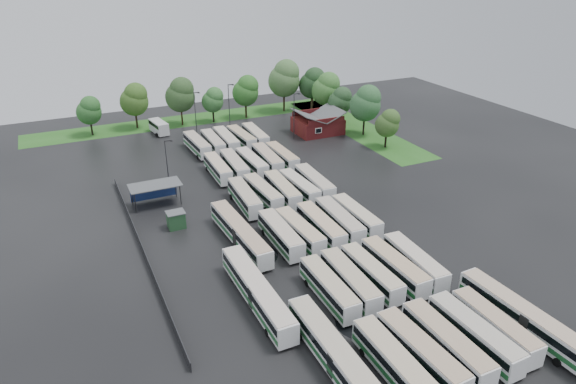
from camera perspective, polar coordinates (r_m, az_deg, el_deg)
name	(u,v)px	position (r m, az deg, el deg)	size (l,w,h in m)	color
ground	(311,243)	(73.43, 2.59, -5.66)	(160.00, 160.00, 0.00)	black
brick_building	(318,125)	(117.66, 3.33, 7.45)	(10.07, 8.60, 5.39)	maroon
wash_shed	(155,187)	(85.89, -14.59, 0.54)	(8.20, 4.20, 3.58)	#2D2D30
utility_hut	(176,220)	(78.41, -12.33, -3.03)	(2.70, 2.20, 2.62)	#1D4624
grass_strip_north	(197,119)	(130.05, -10.07, 7.99)	(80.00, 10.00, 0.01)	#27611D
grass_strip_east	(355,127)	(123.14, 7.44, 7.19)	(10.00, 50.00, 0.01)	#27611D
west_fence	(142,247)	(73.94, -15.93, -5.94)	(0.10, 50.00, 1.20)	#2D2D30
bus_r0c0	(394,363)	(52.94, 11.70, -18.12)	(2.54, 11.47, 3.19)	silver
bus_r0c1	(421,353)	(54.56, 14.52, -16.90)	(2.93, 11.61, 3.21)	silver
bus_r0c2	(446,343)	(56.26, 17.19, -15.75)	(2.50, 11.64, 3.24)	silver
bus_r0c3	(474,334)	(58.28, 19.97, -14.60)	(2.73, 11.61, 3.22)	silver
bus_r0c4	(495,326)	(60.21, 21.98, -13.64)	(2.42, 10.99, 3.06)	silver
bus_r1c0	(329,288)	(61.60, 4.55, -10.58)	(2.51, 11.12, 3.09)	silver
bus_r1c1	(350,281)	(62.99, 6.87, -9.75)	(2.89, 11.48, 3.17)	silver
bus_r1c2	(371,273)	(64.78, 9.23, -8.89)	(2.40, 11.00, 3.06)	silver
bus_r1c3	(394,267)	(66.31, 11.72, -8.15)	(2.65, 11.56, 3.21)	silver
bus_r1c4	(415,262)	(67.95, 13.90, -7.53)	(2.93, 11.41, 3.15)	silver
bus_r2c0	(281,234)	(71.93, -0.83, -4.74)	(2.60, 11.42, 3.17)	silver
bus_r2c1	(299,231)	(72.84, 1.27, -4.36)	(2.91, 11.26, 3.10)	silver
bus_r2c2	(321,226)	(74.15, 3.64, -3.79)	(2.62, 11.52, 3.20)	silver
bus_r2c3	(339,221)	(75.76, 5.71, -3.18)	(2.96, 11.73, 3.24)	silver
bus_r2c4	(356,216)	(77.48, 7.57, -2.68)	(2.41, 11.10, 3.09)	silver
bus_r3c0	(245,197)	(82.80, -4.85, -0.60)	(2.95, 11.38, 3.14)	silver
bus_r3c1	(263,192)	(84.34, -2.83, -0.05)	(2.81, 11.19, 3.09)	silver
bus_r3c2	(282,190)	(85.08, -0.65, 0.24)	(2.91, 11.43, 3.16)	silver
bus_r3c3	(299,187)	(86.29, 1.24, 0.57)	(2.73, 11.05, 3.05)	silver
bus_r3c4	(314,183)	(87.71, 2.93, 1.03)	(2.89, 11.68, 3.23)	silver
bus_r4c0	(218,168)	(94.63, -7.81, 2.62)	(2.59, 11.03, 3.06)	silver
bus_r4c1	(234,165)	(95.31, -5.97, 2.95)	(3.03, 11.66, 3.22)	silver
bus_r4c2	(252,163)	(96.43, -4.06, 3.25)	(2.51, 11.15, 3.09)	silver
bus_r4c3	(267,159)	(97.85, -2.31, 3.68)	(3.05, 11.74, 3.24)	silver
bus_r4c4	(282,157)	(99.25, -0.68, 3.96)	(2.42, 11.04, 3.07)	silver
bus_r5c0	(197,145)	(107.05, -10.06, 5.20)	(2.89, 11.42, 3.15)	silver
bus_r5c1	(213,143)	(107.90, -8.33, 5.46)	(2.61, 11.10, 3.07)	silver
bus_r5c2	(226,140)	(108.69, -6.88, 5.74)	(2.81, 11.65, 3.22)	silver
bus_r5c3	(241,138)	(109.88, -5.20, 6.00)	(2.87, 11.20, 3.09)	silver
bus_r5c4	(255,136)	(110.92, -3.65, 6.26)	(2.87, 11.43, 3.16)	silver
artic_bus_west_a	(336,357)	(52.76, 5.39, -17.76)	(2.57, 17.19, 3.19)	silver
artic_bus_west_b	(240,233)	(72.55, -5.36, -4.56)	(3.15, 17.15, 3.17)	silver
artic_bus_west_c	(257,292)	(60.76, -3.46, -11.00)	(2.57, 17.43, 3.23)	silver
artic_bus_east	(524,318)	(62.50, 24.74, -12.59)	(3.02, 16.72, 3.09)	silver
minibus	(159,127)	(120.77, -14.16, 7.06)	(3.37, 6.87, 2.87)	silver
tree_north_0	(89,110)	(122.96, -21.21, 8.48)	(5.42, 5.42, 8.98)	black
tree_north_1	(135,99)	(124.52, -16.67, 9.85)	(6.47, 6.47, 10.71)	black
tree_north_2	(181,94)	(124.17, -11.84, 10.56)	(6.92, 6.92, 11.46)	#331D10
tree_north_3	(213,100)	(125.68, -8.31, 10.13)	(5.18, 5.18, 8.58)	black
tree_north_4	(246,90)	(127.93, -4.66, 11.18)	(6.43, 6.43, 10.64)	#312215
tree_north_5	(285,78)	(132.77, -0.36, 12.54)	(8.03, 8.03, 13.31)	#332114
tree_north_6	(314,82)	(137.69, 2.89, 12.12)	(6.15, 6.15, 10.19)	black
tree_east_0	(388,123)	(109.33, 11.07, 7.54)	(5.01, 5.01, 8.30)	black
tree_east_1	(366,103)	(115.97, 8.68, 9.76)	(6.87, 6.87, 11.38)	black
tree_east_2	(341,101)	(122.57, 5.86, 10.07)	(5.56, 5.56, 9.20)	black
tree_east_3	(327,88)	(127.95, 4.31, 11.41)	(6.85, 6.85, 11.34)	black
tree_east_4	(313,83)	(134.02, 2.78, 12.02)	(6.72, 6.72, 11.13)	#3A2C1D
lamp_post_ne	(295,113)	(112.16, 0.73, 8.78)	(1.57, 0.31, 10.22)	#2D2D30
lamp_post_nw	(168,162)	(88.88, -13.24, 3.23)	(1.43, 0.28, 9.29)	#2D2D30
lamp_post_back_w	(196,110)	(117.72, -10.22, 8.97)	(1.46, 0.29, 9.51)	#2D2D30
lamp_post_back_e	(229,103)	(121.32, -6.52, 9.85)	(1.56, 0.30, 10.10)	#2D2D30
puddle_0	(362,323)	(59.69, 8.17, -14.19)	(5.91, 5.91, 0.01)	black
puddle_1	(492,327)	(62.70, 21.69, -13.81)	(2.68, 2.68, 0.01)	black
puddle_2	(253,256)	(70.64, -3.94, -7.06)	(6.94, 6.94, 0.01)	black
puddle_3	(338,240)	(74.30, 5.55, -5.36)	(4.00, 4.00, 0.01)	black
puddle_4	(480,282)	(69.68, 20.56, -9.33)	(3.10, 3.10, 0.01)	black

